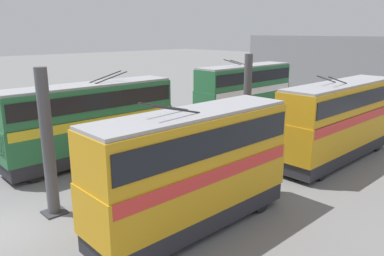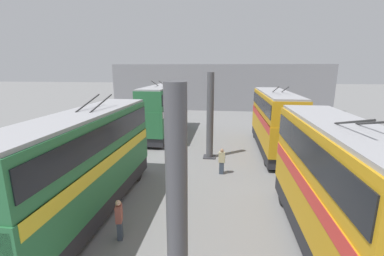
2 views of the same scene
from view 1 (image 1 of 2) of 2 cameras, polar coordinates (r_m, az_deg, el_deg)
name	(u,v)px [view 1 (image 1 of 2)]	position (r m, az deg, el deg)	size (l,w,h in m)	color
depot_back_wall	(382,72)	(46.07, 26.96, 7.60)	(0.50, 36.00, 7.55)	gray
support_column_near	(48,146)	(17.53, -21.10, -2.63)	(0.96, 0.96, 6.65)	#4C4C51
support_column_far	(247,105)	(25.79, 8.38, 3.46)	(0.96, 0.96, 6.65)	#4C4C51
bus_left_near	(194,164)	(15.24, 0.24, -5.48)	(9.36, 2.54, 5.66)	black
bus_left_far	(339,117)	(25.28, 21.49, 1.58)	(10.78, 2.54, 5.64)	black
bus_right_near	(91,118)	(24.29, -15.13, 1.53)	(11.10, 2.54, 5.58)	black
bus_right_mid	(245,90)	(33.93, 8.02, 5.70)	(10.40, 2.54, 5.82)	black
person_aisle_midway	(226,150)	(23.36, 5.22, -3.34)	(0.28, 0.44, 1.77)	#384251
person_by_right_row	(87,161)	(22.15, -15.77, -4.86)	(0.46, 0.33, 1.76)	#384251
oil_drum	(82,222)	(16.55, -16.42, -13.51)	(0.60, 0.60, 0.93)	#B28E23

